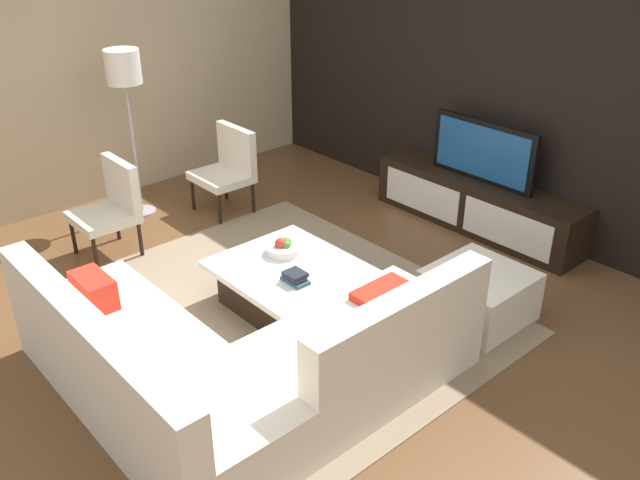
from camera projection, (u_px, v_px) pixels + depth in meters
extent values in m
plane|color=brown|center=(288.00, 316.00, 5.31)|extent=(14.00, 14.00, 0.00)
cube|color=black|center=(510.00, 82.00, 6.25)|extent=(6.40, 0.12, 2.80)
cube|color=#C6B28E|center=(103.00, 64.00, 6.90)|extent=(0.12, 5.20, 2.80)
cube|color=gray|center=(280.00, 311.00, 5.37)|extent=(3.25, 2.75, 0.01)
cube|color=black|center=(477.00, 204.00, 6.60)|extent=(2.19, 0.48, 0.50)
cube|color=white|center=(421.00, 195.00, 6.80)|extent=(0.93, 0.01, 0.35)
cube|color=white|center=(506.00, 228.00, 6.13)|extent=(0.93, 0.01, 0.35)
cube|color=black|center=(483.00, 151.00, 6.35)|extent=(1.13, 0.05, 0.59)
cube|color=#194C8C|center=(481.00, 152.00, 6.34)|extent=(1.02, 0.01, 0.49)
cube|color=silver|center=(149.00, 377.00, 4.31)|extent=(2.31, 0.85, 0.44)
cube|color=silver|center=(89.00, 344.00, 3.91)|extent=(2.31, 0.18, 0.40)
cube|color=silver|center=(361.00, 354.00, 4.52)|extent=(0.85, 1.52, 0.44)
cube|color=silver|center=(402.00, 323.00, 4.10)|extent=(0.18, 1.52, 0.40)
cube|color=red|center=(94.00, 290.00, 4.61)|extent=(0.36, 0.20, 0.22)
cube|color=red|center=(402.00, 302.00, 4.63)|extent=(0.60, 0.44, 0.06)
cube|color=black|center=(289.00, 289.00, 5.35)|extent=(0.86, 0.79, 0.33)
cube|color=white|center=(289.00, 268.00, 5.27)|extent=(1.08, 0.98, 0.05)
cylinder|color=black|center=(73.00, 235.00, 6.15)|extent=(0.04, 0.04, 0.38)
cylinder|color=black|center=(95.00, 253.00, 5.84)|extent=(0.04, 0.04, 0.38)
cylinder|color=black|center=(117.00, 221.00, 6.40)|extent=(0.04, 0.04, 0.38)
cylinder|color=black|center=(140.00, 237.00, 6.10)|extent=(0.04, 0.04, 0.38)
cube|color=silver|center=(103.00, 217.00, 6.04)|extent=(0.54, 0.51, 0.08)
cube|color=silver|center=(121.00, 184.00, 6.04)|extent=(0.54, 0.08, 0.45)
cylinder|color=#A5A5AA|center=(142.00, 211.00, 7.02)|extent=(0.28, 0.28, 0.02)
cylinder|color=#A5A5AA|center=(134.00, 150.00, 6.71)|extent=(0.03, 0.03, 1.33)
cylinder|color=white|center=(123.00, 67.00, 6.33)|extent=(0.33, 0.33, 0.32)
cube|color=silver|center=(478.00, 295.00, 5.21)|extent=(0.70, 0.70, 0.40)
cylinder|color=silver|center=(284.00, 250.00, 5.42)|extent=(0.28, 0.28, 0.07)
sphere|color=#4C8C33|center=(287.00, 245.00, 5.38)|extent=(0.07, 0.07, 0.07)
sphere|color=#4C8C33|center=(286.00, 242.00, 5.42)|extent=(0.09, 0.09, 0.09)
sphere|color=#B23326|center=(281.00, 244.00, 5.39)|extent=(0.10, 0.10, 0.10)
cylinder|color=black|center=(193.00, 192.00, 7.01)|extent=(0.04, 0.04, 0.38)
cylinder|color=black|center=(219.00, 207.00, 6.68)|extent=(0.04, 0.04, 0.38)
cylinder|color=black|center=(226.00, 182.00, 7.25)|extent=(0.04, 0.04, 0.38)
cylinder|color=black|center=(253.00, 196.00, 6.92)|extent=(0.04, 0.04, 0.38)
cube|color=silver|center=(221.00, 177.00, 6.88)|extent=(0.58, 0.49, 0.08)
cube|color=silver|center=(237.00, 148.00, 6.88)|extent=(0.58, 0.08, 0.45)
cube|color=#2D516B|center=(295.00, 280.00, 5.03)|extent=(0.21, 0.13, 0.03)
cube|color=#1E232D|center=(295.00, 278.00, 5.01)|extent=(0.17, 0.11, 0.02)
cube|color=#1E232D|center=(295.00, 274.00, 5.01)|extent=(0.16, 0.14, 0.03)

